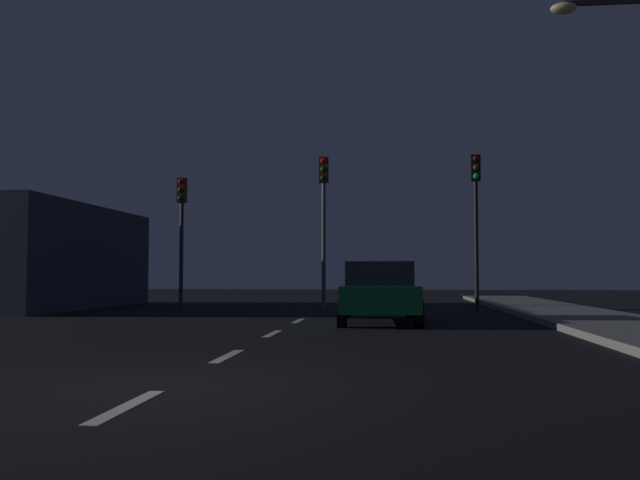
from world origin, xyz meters
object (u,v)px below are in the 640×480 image
(traffic_signal_left, at_px, (182,216))
(traffic_signal_right, at_px, (476,202))
(car_stopped_ahead, at_px, (379,292))
(traffic_signal_center, at_px, (324,203))
(street_lamp_right, at_px, (633,127))

(traffic_signal_left, height_order, traffic_signal_right, traffic_signal_right)
(traffic_signal_right, bearing_deg, car_stopped_ahead, -117.39)
(car_stopped_ahead, bearing_deg, traffic_signal_center, 108.17)
(traffic_signal_left, xyz_separation_m, car_stopped_ahead, (7.13, -6.18, -2.52))
(car_stopped_ahead, height_order, street_lamp_right, street_lamp_right)
(traffic_signal_right, height_order, street_lamp_right, street_lamp_right)
(traffic_signal_left, relative_size, car_stopped_ahead, 1.04)
(traffic_signal_center, bearing_deg, car_stopped_ahead, -71.83)
(traffic_signal_right, bearing_deg, street_lamp_right, -75.99)
(traffic_signal_left, relative_size, traffic_signal_right, 0.88)
(traffic_signal_right, distance_m, street_lamp_right, 8.95)
(car_stopped_ahead, bearing_deg, traffic_signal_left, 139.12)
(traffic_signal_left, distance_m, street_lamp_right, 15.24)
(traffic_signal_left, bearing_deg, traffic_signal_center, 0.02)
(traffic_signal_center, distance_m, street_lamp_right, 11.41)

